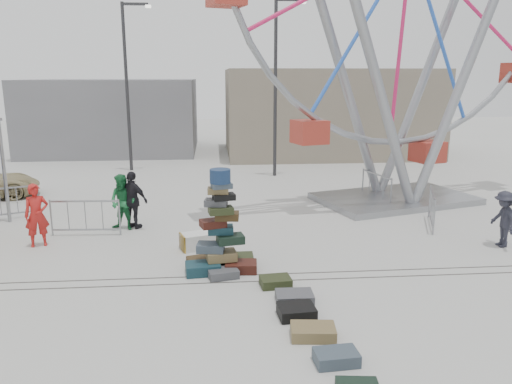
{
  "coord_description": "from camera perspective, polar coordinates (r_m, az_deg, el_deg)",
  "views": [
    {
      "loc": [
        0.11,
        -10.1,
        4.64
      ],
      "look_at": [
        1.22,
        2.68,
        1.64
      ],
      "focal_mm": 35.0,
      "sensor_mm": 36.0,
      "label": 1
    }
  ],
  "objects": [
    {
      "name": "ground",
      "position": [
        11.12,
        -5.16,
        -11.56
      ],
      "size": [
        90.0,
        90.0,
        0.0
      ],
      "primitive_type": "plane",
      "color": "#9E9E99",
      "rests_on": "ground"
    },
    {
      "name": "track_line_near",
      "position": [
        11.67,
        -5.16,
        -10.31
      ],
      "size": [
        40.0,
        0.04,
        0.01
      ],
      "primitive_type": "cube",
      "color": "#47443F",
      "rests_on": "ground"
    },
    {
      "name": "track_line_far",
      "position": [
        12.03,
        -5.16,
        -9.55
      ],
      "size": [
        40.0,
        0.04,
        0.01
      ],
      "primitive_type": "cube",
      "color": "#47443F",
      "rests_on": "ground"
    },
    {
      "name": "building_right",
      "position": [
        30.96,
        8.02,
        9.09
      ],
      "size": [
        12.0,
        8.0,
        5.0
      ],
      "primitive_type": "cube",
      "color": "gray",
      "rests_on": "ground"
    },
    {
      "name": "building_left",
      "position": [
        32.77,
        -15.86,
        8.41
      ],
      "size": [
        10.0,
        8.0,
        4.4
      ],
      "primitive_type": "cube",
      "color": "gray",
      "rests_on": "ground"
    },
    {
      "name": "lamp_post_right",
      "position": [
        23.3,
        2.47,
        12.77
      ],
      "size": [
        1.41,
        0.25,
        8.0
      ],
      "color": "#2D2D30",
      "rests_on": "ground"
    },
    {
      "name": "lamp_post_left",
      "position": [
        25.42,
        -14.38,
        12.42
      ],
      "size": [
        1.41,
        0.25,
        8.0
      ],
      "color": "#2D2D30",
      "rests_on": "ground"
    },
    {
      "name": "suitcase_tower",
      "position": [
        12.17,
        -4.06,
        -5.75
      ],
      "size": [
        1.76,
        1.57,
        2.51
      ],
      "rotation": [
        0.0,
        0.0,
        0.06
      ],
      "color": "#163843",
      "rests_on": "ground"
    },
    {
      "name": "steamer_trunk",
      "position": [
        13.84,
        -6.63,
        -5.56
      ],
      "size": [
        1.06,
        0.81,
        0.44
      ],
      "primitive_type": "cube",
      "rotation": [
        0.0,
        0.0,
        0.32
      ],
      "color": "silver",
      "rests_on": "ground"
    },
    {
      "name": "row_case_0",
      "position": [
        11.45,
        2.24,
        -10.19
      ],
      "size": [
        0.73,
        0.58,
        0.21
      ],
      "primitive_type": "cube",
      "rotation": [
        0.0,
        0.0,
        0.1
      ],
      "color": "#2D351A",
      "rests_on": "ground"
    },
    {
      "name": "row_case_1",
      "position": [
        10.76,
        4.42,
        -11.87
      ],
      "size": [
        0.79,
        0.57,
        0.19
      ],
      "primitive_type": "cube",
      "rotation": [
        0.0,
        0.0,
        -0.02
      ],
      "color": "#4E4F55",
      "rests_on": "ground"
    },
    {
      "name": "row_case_2",
      "position": [
        10.12,
        4.65,
        -13.44
      ],
      "size": [
        0.76,
        0.64,
        0.23
      ],
      "primitive_type": "cube",
      "rotation": [
        0.0,
        0.0,
        0.08
      ],
      "color": "black",
      "rests_on": "ground"
    },
    {
      "name": "row_case_3",
      "position": [
        9.45,
        6.54,
        -15.59
      ],
      "size": [
        0.85,
        0.6,
        0.22
      ],
      "primitive_type": "cube",
      "rotation": [
        0.0,
        0.0,
        -0.1
      ],
      "color": "olive",
      "rests_on": "ground"
    },
    {
      "name": "row_case_4",
      "position": [
        8.76,
        9.16,
        -18.16
      ],
      "size": [
        0.75,
        0.51,
        0.22
      ],
      "primitive_type": "cube",
      "rotation": [
        0.0,
        0.0,
        0.08
      ],
      "color": "#3E4C59",
      "rests_on": "ground"
    },
    {
      "name": "barricade_dummy_b",
      "position": [
        18.34,
        -27.18,
        -1.2
      ],
      "size": [
        1.9,
        0.83,
        1.1
      ],
      "primitive_type": null,
      "rotation": [
        0.0,
        0.0,
        0.38
      ],
      "color": "gray",
      "rests_on": "ground"
    },
    {
      "name": "barricade_dummy_c",
      "position": [
        15.57,
        -18.91,
        -2.79
      ],
      "size": [
        2.0,
        0.21,
        1.1
      ],
      "primitive_type": null,
      "rotation": [
        0.0,
        0.0,
        -0.05
      ],
      "color": "gray",
      "rests_on": "ground"
    },
    {
      "name": "barricade_wheel_front",
      "position": [
        16.65,
        19.45,
        -1.82
      ],
      "size": [
        0.78,
        1.91,
        1.1
      ],
      "primitive_type": null,
      "rotation": [
        0.0,
        0.0,
        1.22
      ],
      "color": "gray",
      "rests_on": "ground"
    },
    {
      "name": "barricade_wheel_back",
      "position": [
        19.22,
        13.57,
        0.51
      ],
      "size": [
        0.54,
        1.97,
        1.1
      ],
      "primitive_type": null,
      "rotation": [
        0.0,
        0.0,
        -1.35
      ],
      "color": "gray",
      "rests_on": "ground"
    },
    {
      "name": "pedestrian_red",
      "position": [
        15.04,
        -23.77,
        -2.44
      ],
      "size": [
        0.75,
        0.63,
        1.77
      ],
      "primitive_type": "imported",
      "rotation": [
        0.0,
        0.0,
        0.38
      ],
      "color": "red",
      "rests_on": "ground"
    },
    {
      "name": "pedestrian_green",
      "position": [
        15.78,
        -14.97,
        -1.14
      ],
      "size": [
        1.03,
        0.93,
        1.73
      ],
      "primitive_type": "imported",
      "rotation": [
        0.0,
        0.0,
        -0.39
      ],
      "color": "#1B6C36",
      "rests_on": "ground"
    },
    {
      "name": "pedestrian_black",
      "position": [
        15.8,
        -13.9,
        -0.92
      ],
      "size": [
        1.13,
        0.89,
        1.8
      ],
      "primitive_type": "imported",
      "rotation": [
        0.0,
        0.0,
        2.64
      ],
      "color": "black",
      "rests_on": "ground"
    },
    {
      "name": "pedestrian_grey",
      "position": [
        15.35,
        26.43,
        -2.78
      ],
      "size": [
        0.59,
        1.02,
        1.58
      ],
      "primitive_type": "imported",
      "rotation": [
        0.0,
        0.0,
        -1.58
      ],
      "color": "#21222D",
      "rests_on": "ground"
    }
  ]
}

